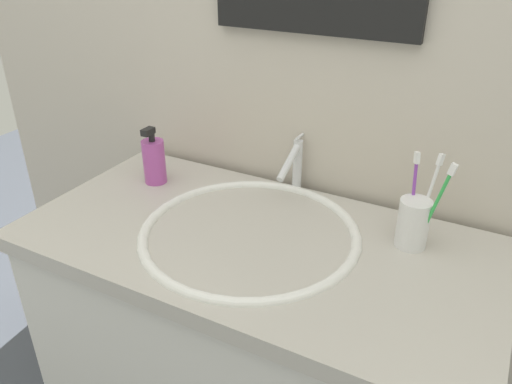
{
  "coord_description": "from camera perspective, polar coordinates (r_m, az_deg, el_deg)",
  "views": [
    {
      "loc": [
        0.44,
        -0.82,
        1.43
      ],
      "look_at": [
        -0.02,
        0.04,
        0.92
      ],
      "focal_mm": 35.39,
      "sensor_mm": 36.0,
      "label": 1
    }
  ],
  "objects": [
    {
      "name": "tiled_wall_back",
      "position": [
        1.23,
        6.88,
        16.78
      ],
      "size": [
        2.24,
        0.04,
        2.4
      ],
      "primitive_type": "cube",
      "color": "beige",
      "rests_on": "ground"
    },
    {
      "name": "vanity_counter",
      "position": [
        1.38,
        -0.16,
        -19.69
      ],
      "size": [
        1.04,
        0.53,
        0.83
      ],
      "color": "silver",
      "rests_on": "ground"
    },
    {
      "name": "toothbrush_cup",
      "position": [
        1.1,
        17.33,
        -3.41
      ],
      "size": [
        0.07,
        0.07,
        0.11
      ],
      "primitive_type": "cylinder",
      "color": "white",
      "rests_on": "vanity_counter"
    },
    {
      "name": "faucet",
      "position": [
        1.27,
        4.42,
        3.32
      ],
      "size": [
        0.02,
        0.15,
        0.14
      ],
      "color": "silver",
      "rests_on": "sink_basin"
    },
    {
      "name": "sink_basin",
      "position": [
        1.14,
        -0.72,
        -6.25
      ],
      "size": [
        0.49,
        0.49,
        0.11
      ],
      "color": "white",
      "rests_on": "vanity_counter"
    },
    {
      "name": "toothbrush_green",
      "position": [
        1.05,
        19.73,
        -1.11
      ],
      "size": [
        0.06,
        0.02,
        0.21
      ],
      "color": "green",
      "rests_on": "toothbrush_cup"
    },
    {
      "name": "soap_dispenser",
      "position": [
        1.34,
        -11.45,
        3.51
      ],
      "size": [
        0.06,
        0.06,
        0.15
      ],
      "color": "#B24CA5",
      "rests_on": "vanity_counter"
    },
    {
      "name": "toothbrush_purple",
      "position": [
        1.1,
        17.39,
        0.1
      ],
      "size": [
        0.03,
        0.03,
        0.19
      ],
      "color": "purple",
      "rests_on": "toothbrush_cup"
    },
    {
      "name": "toothbrush_white",
      "position": [
        1.1,
        19.0,
        -0.13
      ],
      "size": [
        0.03,
        0.05,
        0.19
      ],
      "color": "white",
      "rests_on": "toothbrush_cup"
    }
  ]
}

